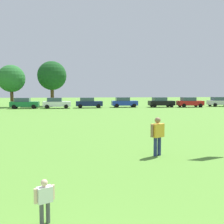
{
  "coord_description": "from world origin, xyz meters",
  "views": [
    {
      "loc": [
        0.03,
        -1.82,
        2.77
      ],
      "look_at": [
        1.42,
        8.38,
        1.95
      ],
      "focal_mm": 42.83,
      "sensor_mm": 36.0,
      "label": 1
    }
  ],
  "objects": [
    {
      "name": "ground_plane",
      "position": [
        0.0,
        30.0,
        0.0
      ],
      "size": [
        160.0,
        160.0,
        0.0
      ],
      "primitive_type": "plane",
      "color": "#568C33"
    },
    {
      "name": "tree_center",
      "position": [
        -10.69,
        45.39,
        4.82
      ],
      "size": [
        4.58,
        4.58,
        7.14
      ],
      "color": "brown",
      "rests_on": "ground"
    },
    {
      "name": "parked_car_silver_6",
      "position": [
        25.51,
        42.69,
        0.86
      ],
      "size": [
        4.3,
        2.02,
        1.68
      ],
      "color": "silver",
      "rests_on": "ground"
    },
    {
      "name": "parked_car_white_1",
      "position": [
        -3.0,
        41.29,
        0.86
      ],
      "size": [
        4.3,
        2.02,
        1.68
      ],
      "color": "white",
      "rests_on": "ground"
    },
    {
      "name": "parked_car_navy_2",
      "position": [
        2.12,
        41.77,
        0.86
      ],
      "size": [
        4.3,
        2.02,
        1.68
      ],
      "color": "#141E4C",
      "rests_on": "ground"
    },
    {
      "name": "child_kite_flyer",
      "position": [
        -0.63,
        3.69,
        0.56
      ],
      "size": [
        0.41,
        0.3,
        0.95
      ],
      "rotation": [
        0.0,
        0.0,
        0.49
      ],
      "color": "#4C4C51",
      "rests_on": "ground"
    },
    {
      "name": "parked_car_green_0",
      "position": [
        -7.97,
        41.44,
        0.86
      ],
      "size": [
        4.3,
        2.02,
        1.68
      ],
      "color": "#196B38",
      "rests_on": "ground"
    },
    {
      "name": "tree_far_right",
      "position": [
        -4.18,
        47.86,
        5.49
      ],
      "size": [
        5.22,
        5.22,
        8.13
      ],
      "color": "brown",
      "rests_on": "ground"
    },
    {
      "name": "adult_bystander",
      "position": [
        3.48,
        9.07,
        0.98
      ],
      "size": [
        0.7,
        0.53,
        1.65
      ],
      "rotation": [
        0.0,
        0.0,
        3.65
      ],
      "color": "navy",
      "rests_on": "ground"
    },
    {
      "name": "parked_car_blue_3",
      "position": [
        8.17,
        42.68,
        0.86
      ],
      "size": [
        4.3,
        2.02,
        1.68
      ],
      "color": "#1E38AD",
      "rests_on": "ground"
    },
    {
      "name": "parked_car_black_4",
      "position": [
        14.41,
        42.0,
        0.86
      ],
      "size": [
        4.3,
        2.02,
        1.68
      ],
      "color": "black",
      "rests_on": "ground"
    },
    {
      "name": "parked_car_red_5",
      "position": [
        19.28,
        41.4,
        0.86
      ],
      "size": [
        4.3,
        2.02,
        1.68
      ],
      "color": "red",
      "rests_on": "ground"
    }
  ]
}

